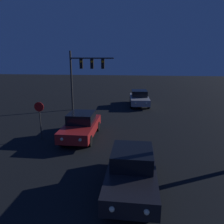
# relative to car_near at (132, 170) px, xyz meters

# --- Properties ---
(car_near) EXTENTS (1.99, 4.57, 1.61)m
(car_near) POSITION_rel_car_near_xyz_m (0.00, 0.00, 0.00)
(car_near) COLOR black
(car_near) RESTS_ON ground_plane
(car_mid) EXTENTS (1.96, 4.56, 1.61)m
(car_mid) POSITION_rel_car_near_xyz_m (-3.44, 5.37, 0.00)
(car_mid) COLOR #B21E1E
(car_mid) RESTS_ON ground_plane
(car_far) EXTENTS (2.17, 4.64, 1.61)m
(car_far) POSITION_rel_car_near_xyz_m (0.45, 15.34, 0.00)
(car_far) COLOR #99999E
(car_far) RESTS_ON ground_plane
(traffic_signal_mast) EXTENTS (4.19, 0.30, 5.67)m
(traffic_signal_mast) POSITION_rel_car_near_xyz_m (-4.90, 12.58, 3.09)
(traffic_signal_mast) COLOR #2D2D2D
(traffic_signal_mast) RESTS_ON ground_plane
(stop_sign) EXTENTS (0.60, 0.07, 2.45)m
(stop_sign) POSITION_rel_car_near_xyz_m (-5.86, 4.65, 0.87)
(stop_sign) COLOR #2D2D2D
(stop_sign) RESTS_ON ground_plane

